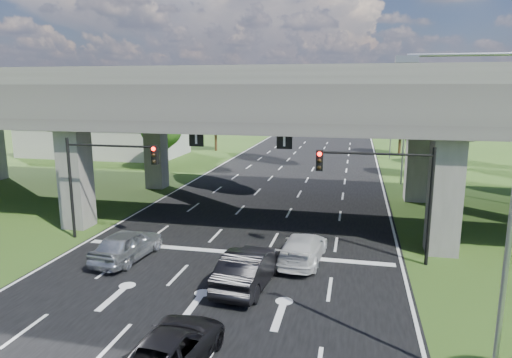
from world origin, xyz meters
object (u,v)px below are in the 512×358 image
at_px(streetlight_far, 400,121).
at_px(car_trailing, 172,348).
at_px(car_white, 302,248).
at_px(signal_right, 386,182).
at_px(streetlight_near, 497,200).
at_px(streetlight_beyond, 389,112).
at_px(car_dark, 249,268).
at_px(signal_left, 103,170).
at_px(car_silver, 127,245).

relative_size(streetlight_far, car_trailing, 2.09).
bearing_deg(streetlight_far, car_trailing, -106.72).
bearing_deg(car_white, streetlight_far, -102.09).
distance_m(signal_right, streetlight_near, 10.33).
bearing_deg(streetlight_beyond, car_dark, -101.60).
height_order(signal_left, car_trailing, signal_left).
bearing_deg(signal_right, streetlight_beyond, 86.39).
bearing_deg(streetlight_far, car_white, -106.66).
distance_m(streetlight_beyond, car_silver, 41.87).
xyz_separation_m(car_silver, car_white, (8.91, 1.69, -0.08)).
bearing_deg(car_silver, car_white, -163.51).
distance_m(streetlight_near, car_trailing, 10.66).
bearing_deg(car_dark, signal_right, -138.64).
bearing_deg(car_white, car_dark, 64.19).
bearing_deg(car_trailing, car_white, -101.09).
bearing_deg(streetlight_far, streetlight_near, -90.00).
bearing_deg(signal_right, streetlight_far, 83.53).
xyz_separation_m(signal_right, car_silver, (-12.92, -2.63, -3.35)).
distance_m(streetlight_beyond, car_dark, 41.58).
relative_size(signal_right, streetlight_far, 0.60).
distance_m(signal_left, car_silver, 5.06).
distance_m(car_white, car_trailing, 10.37).
distance_m(signal_right, car_silver, 13.61).
bearing_deg(signal_left, signal_right, 0.00).
relative_size(car_dark, car_trailing, 1.09).
bearing_deg(car_trailing, signal_left, -45.78).
distance_m(car_dark, car_trailing, 6.57).
height_order(car_silver, car_dark, car_dark).
relative_size(streetlight_beyond, car_dark, 1.92).
distance_m(car_silver, car_trailing, 10.14).
xyz_separation_m(streetlight_far, streetlight_beyond, (0.00, 16.00, 0.00)).
bearing_deg(streetlight_beyond, car_white, -99.64).
xyz_separation_m(signal_right, streetlight_beyond, (2.27, 36.06, 1.66)).
height_order(streetlight_near, car_silver, streetlight_near).
bearing_deg(streetlight_near, car_dark, 146.16).
distance_m(streetlight_beyond, car_white, 37.87).
bearing_deg(car_dark, streetlight_near, 151.50).
xyz_separation_m(streetlight_far, car_dark, (-8.30, -24.44, -4.96)).
bearing_deg(car_dark, car_silver, -8.89).
height_order(signal_right, streetlight_near, streetlight_near).
relative_size(signal_right, car_white, 1.21).
xyz_separation_m(signal_right, car_trailing, (-7.01, -10.87, -3.49)).
xyz_separation_m(streetlight_near, car_trailing, (-9.29, -0.93, -5.15)).
relative_size(signal_left, car_trailing, 1.25).
distance_m(signal_right, signal_left, 15.65).
xyz_separation_m(streetlight_far, car_silver, (-15.20, -22.69, -5.01)).
distance_m(signal_right, streetlight_beyond, 36.17).
xyz_separation_m(streetlight_beyond, car_dark, (-8.30, -40.44, -4.96)).
height_order(car_silver, car_white, car_silver).
bearing_deg(car_trailing, car_silver, -48.59).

